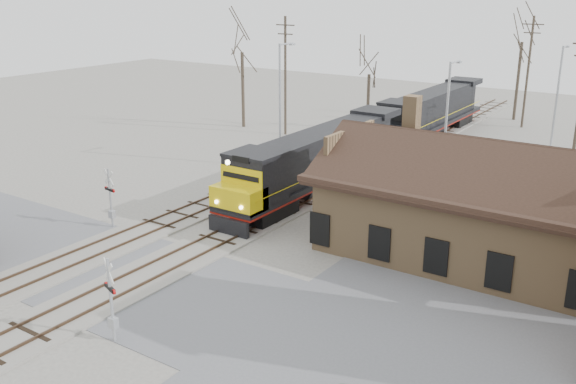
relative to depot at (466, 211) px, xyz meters
The scene contains 18 objects.
ground 17.14m from the depot, 134.97° to the right, with size 140.00×140.00×0.00m, color #A49F94.
road 17.13m from the depot, 134.97° to the right, with size 60.00×9.00×0.03m, color slate.
parking_lot 10.29m from the depot, 53.10° to the right, with size 22.00×26.00×0.03m, color slate.
track_main 12.58m from the depot, 165.97° to the left, with size 3.40×90.00×0.24m.
track_siding 16.92m from the depot, 169.70° to the left, with size 3.40×90.00×0.24m.
depot is the anchor object (origin of this frame).
locomotive_lead 12.76m from the depot, 159.95° to the left, with size 2.98×19.96×4.43m.
locomotive_trailing 27.38m from the depot, 115.97° to the left, with size 2.98×19.96×4.19m.
crossbuck_near 18.56m from the depot, 117.88° to the right, with size 1.00×0.42×3.62m.
crossbuck_far 20.12m from the depot, 157.41° to the right, with size 1.03×0.29×3.61m.
streetlight_a 19.90m from the depot, 153.96° to the left, with size 0.25×2.04×9.54m.
streetlight_b 12.51m from the depot, 115.99° to the left, with size 0.25×2.04×8.76m.
streetlight_c 24.34m from the depot, 92.25° to the left, with size 0.25×2.04×9.04m.
utility_pole_a 30.33m from the depot, 142.39° to the left, with size 2.00×0.24×10.96m.
utility_pole_b 34.87m from the depot, 99.79° to the left, with size 2.00×0.24×10.85m.
tree_a 35.42m from the depot, 147.19° to the left, with size 4.92×4.92×12.05m.
tree_b 31.08m from the depot, 126.63° to the left, with size 3.61×3.61×8.84m.
tree_c 39.08m from the depot, 101.47° to the left, with size 5.37×5.37×13.17m.
Camera 1 is at (21.82, -19.40, 13.75)m, focal length 40.00 mm.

